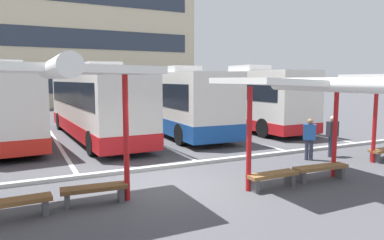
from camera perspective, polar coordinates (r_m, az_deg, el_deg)
The scene contains 19 objects.
ground_plane at distance 10.23m, azimuth -4.19°, elevation -10.45°, with size 160.00×160.00×0.00m, color #47474C.
terminal_building at distance 44.99m, azimuth -21.88°, elevation 11.34°, with size 32.05×10.83×16.89m.
coach_bus_1 at distance 18.98m, azimuth -28.37°, elevation 2.21°, with size 3.45×10.89×3.81m.
coach_bus_2 at distance 18.59m, azimuth -15.51°, elevation 2.60°, with size 2.96×11.72×3.78m.
coach_bus_3 at distance 20.43m, azimuth -3.50°, elevation 2.99°, with size 3.00×12.10×3.70m.
coach_bus_4 at distance 22.70m, azimuth 6.87°, elevation 3.58°, with size 2.77×12.29×3.82m.
lane_stripe_2 at distance 18.05m, azimuth -21.02°, elevation -3.40°, with size 0.16×14.00×0.01m, color white.
lane_stripe_3 at distance 18.89m, azimuth -8.14°, elevation -2.60°, with size 0.16×14.00×0.01m, color white.
lane_stripe_4 at distance 20.57m, azimuth 3.12°, elevation -1.78°, with size 0.16×14.00×0.01m, color white.
lane_stripe_5 at distance 22.93m, azimuth 12.36°, elevation -1.07°, with size 0.16×14.00×0.01m, color white.
waiting_shelter_1 at distance 8.10m, azimuth -22.01°, elevation 7.12°, with size 4.39×5.03×3.37m.
bench_2 at distance 8.62m, azimuth -27.35°, elevation -12.14°, with size 1.69×0.49×0.45m.
bench_3 at distance 8.94m, azimuth -15.52°, elevation -10.98°, with size 1.58×0.53×0.45m.
waiting_shelter_2 at distance 10.19m, azimuth 17.59°, elevation 5.27°, with size 4.19×4.58×3.04m.
bench_4 at distance 10.03m, azimuth 12.92°, elevation -8.99°, with size 1.52×0.43×0.45m.
bench_5 at distance 11.23m, azimuth 20.10°, elevation -7.51°, with size 1.79×0.53×0.45m.
platform_kerb at distance 11.83m, azimuth -7.48°, elevation -7.84°, with size 44.00×0.24×0.12m, color #ADADA8.
waiting_passenger_1 at distance 14.65m, azimuth 21.75°, elevation -2.04°, with size 0.47×0.23×1.60m.
waiting_passenger_2 at distance 13.77m, azimuth 18.47°, elevation -2.57°, with size 0.47×0.48×1.56m.
Camera 1 is at (-3.66, -9.07, 2.99)m, focal length 32.96 mm.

